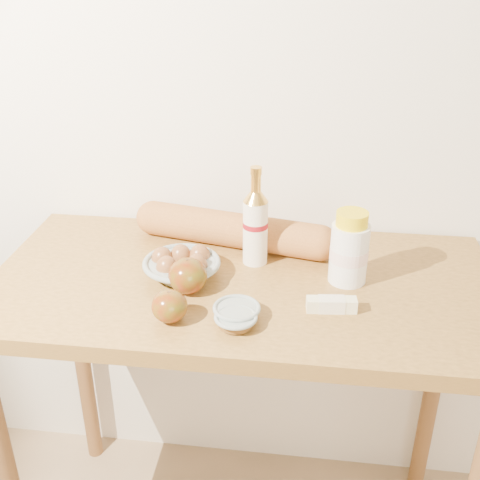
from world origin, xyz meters
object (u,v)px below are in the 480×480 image
(table, at_px, (242,322))
(bourbon_bottle, at_px, (255,225))
(baguette, at_px, (233,230))
(egg_bowl, at_px, (182,265))
(cream_bottle, at_px, (349,250))

(table, bearing_deg, bourbon_bottle, 75.88)
(baguette, bearing_deg, bourbon_bottle, -38.79)
(egg_bowl, xyz_separation_m, baguette, (0.10, 0.17, 0.02))
(bourbon_bottle, bearing_deg, baguette, 131.46)
(bourbon_bottle, height_order, cream_bottle, bourbon_bottle)
(cream_bottle, bearing_deg, bourbon_bottle, 148.58)
(bourbon_bottle, distance_m, cream_bottle, 0.23)
(egg_bowl, bearing_deg, table, -0.10)
(cream_bottle, distance_m, egg_bowl, 0.40)
(cream_bottle, xyz_separation_m, baguette, (-0.29, 0.14, -0.04))
(cream_bottle, distance_m, baguette, 0.33)
(bourbon_bottle, xyz_separation_m, cream_bottle, (0.23, -0.06, -0.02))
(egg_bowl, bearing_deg, cream_bottle, 3.99)
(egg_bowl, distance_m, baguette, 0.20)
(baguette, bearing_deg, cream_bottle, -14.35)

